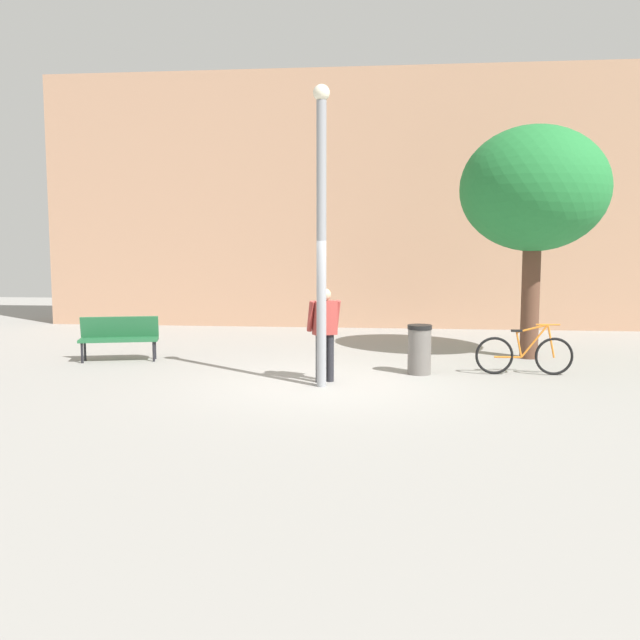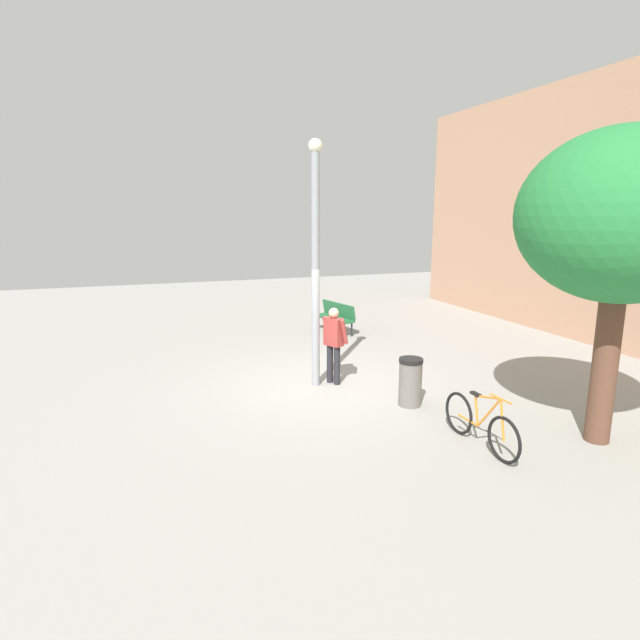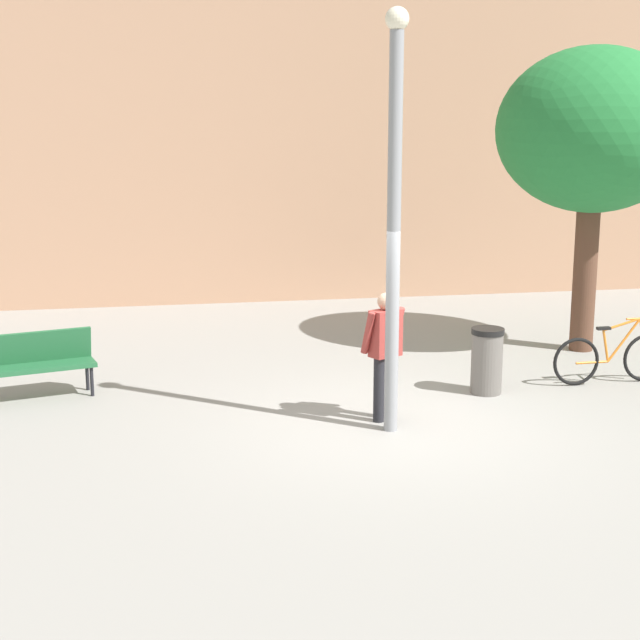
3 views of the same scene
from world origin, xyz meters
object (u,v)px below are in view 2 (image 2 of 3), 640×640
at_px(plaza_tree, 623,218).
at_px(lamppost, 315,257).
at_px(trash_bin, 410,382).
at_px(bicycle_orange, 480,424).
at_px(park_bench, 336,315).
at_px(person_by_lamppost, 334,340).

bearing_deg(plaza_tree, lamppost, -140.34).
bearing_deg(plaza_tree, trash_bin, -138.91).
xyz_separation_m(lamppost, plaza_tree, (4.12, 3.42, 0.81)).
bearing_deg(bicycle_orange, park_bench, 174.85).
bearing_deg(person_by_lamppost, plaza_tree, 36.29).
xyz_separation_m(plaza_tree, trash_bin, (-2.41, -2.10, -3.09)).
relative_size(park_bench, bicycle_orange, 0.92).
relative_size(plaza_tree, bicycle_orange, 2.71).
distance_m(lamppost, person_by_lamppost, 1.83).
bearing_deg(lamppost, bicycle_orange, 21.76).
distance_m(person_by_lamppost, trash_bin, 2.00).
distance_m(person_by_lamppost, bicycle_orange, 3.86).
xyz_separation_m(park_bench, trash_bin, (6.22, -0.89, -0.07)).
height_order(person_by_lamppost, plaza_tree, plaza_tree).
bearing_deg(plaza_tree, bicycle_orange, -102.79).
distance_m(park_bench, trash_bin, 6.28).
xyz_separation_m(lamppost, bicycle_orange, (3.68, 1.47, -2.37)).
distance_m(lamppost, park_bench, 5.48).
bearing_deg(lamppost, plaza_tree, 39.66).
bearing_deg(bicycle_orange, trash_bin, -175.69).
relative_size(bicycle_orange, trash_bin, 1.94).
xyz_separation_m(park_bench, bicycle_orange, (8.18, -0.74, -0.16)).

